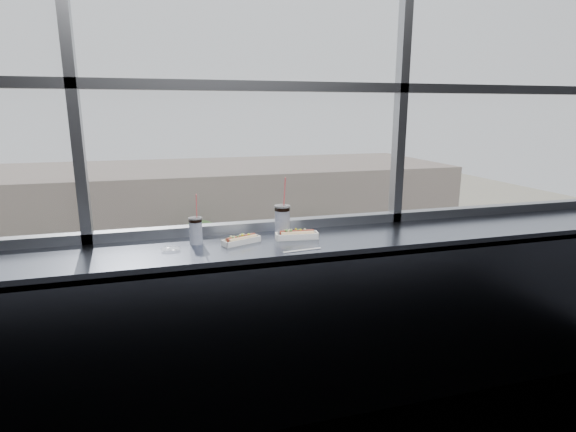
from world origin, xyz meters
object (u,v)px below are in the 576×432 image
object	(u,v)px
pedestrian_d	(299,263)
tree_center	(201,244)
car_far_c	(378,283)
pedestrian_a	(76,298)
car_far_b	(199,304)
car_near_e	(446,336)
car_near_b	(54,398)
tree_right	(321,239)
loose_straw	(302,250)
hotdog_tray_right	(297,235)
pedestrian_c	(243,271)
soda_cup_right	(282,219)
wrapper	(171,249)
tree_left	(24,268)
hotdog_tray_left	(241,240)
soda_cup_left	(196,229)
car_near_c	(174,376)

from	to	relation	value
pedestrian_d	tree_center	size ratio (longest dim) A/B	0.42
car_far_c	pedestrian_a	bearing A→B (deg)	75.84
car_far_b	car_near_e	bearing A→B (deg)	-116.47
car_near_b	tree_right	bearing A→B (deg)	-60.94
loose_straw	tree_center	xyz separation A→B (m)	(1.65, 28.50, -8.43)
hotdog_tray_right	pedestrian_c	bearing A→B (deg)	87.11
car_far_b	car_far_c	bearing A→B (deg)	-83.50
soda_cup_right	tree_center	bearing A→B (deg)	86.59
loose_straw	pedestrian_c	distance (m)	31.46
wrapper	car_near_e	xyz separation A→B (m)	(14.09, 16.30, -11.02)
car_near_b	tree_left	world-z (taller)	tree_left
soda_cup_right	car_near_b	bearing A→B (deg)	109.33
hotdog_tray_left	tree_left	size ratio (longest dim) A/B	0.05
pedestrian_d	tree_center	world-z (taller)	tree_center
hotdog_tray_right	pedestrian_d	size ratio (longest dim) A/B	0.12
soda_cup_right	tree_right	distance (m)	31.39
loose_straw	car_near_e	distance (m)	23.93
loose_straw	wrapper	world-z (taller)	wrapper
car_far_c	tree_center	size ratio (longest dim) A/B	1.10
car_near_e	tree_center	size ratio (longest dim) A/B	1.14
soda_cup_left	wrapper	world-z (taller)	soda_cup_left
car_near_c	soda_cup_left	bearing A→B (deg)	-174.55
hotdog_tray_left	car_far_c	xyz separation A→B (m)	(13.76, 24.26, -11.07)
loose_straw	pedestrian_a	size ratio (longest dim) A/B	0.12
car_near_c	hotdog_tray_right	bearing A→B (deg)	-172.46
tree_right	car_far_c	bearing A→B (deg)	-54.33
hotdog_tray_left	car_far_c	bearing A→B (deg)	38.47
hotdog_tray_left	car_near_e	size ratio (longest dim) A/B	0.04
car_near_b	car_near_e	xyz separation A→B (m)	(19.09, 0.00, 0.05)
soda_cup_right	car_far_b	world-z (taller)	soda_cup_right
hotdog_tray_right	car_far_b	world-z (taller)	hotdog_tray_right
tree_center	soda_cup_right	bearing A→B (deg)	-93.41
soda_cup_left	tree_right	distance (m)	31.58
tree_right	soda_cup_left	bearing A→B (deg)	-111.57
pedestrian_d	hotdog_tray_left	bearing A→B (deg)	-17.98
car_near_b	pedestrian_a	size ratio (longest dim) A/B	3.17
car_near_c	tree_right	size ratio (longest dim) A/B	1.39
soda_cup_left	car_near_e	xyz separation A→B (m)	(13.94, 16.19, -11.10)
hotdog_tray_right	tree_center	bearing A→B (deg)	93.03
wrapper	hotdog_tray_left	bearing A→B (deg)	5.57
soda_cup_left	tree_center	size ratio (longest dim) A/B	0.05
wrapper	car_far_b	distance (m)	26.77
car_near_c	car_near_b	size ratio (longest dim) A/B	1.17
hotdog_tray_left	loose_straw	distance (m)	0.38
pedestrian_c	hotdog_tray_left	bearing A→B (deg)	-99.84
wrapper	tree_center	bearing A→B (deg)	85.25
tree_left	pedestrian_c	bearing A→B (deg)	2.48
car_far_c	tree_right	world-z (taller)	tree_right
car_near_c	tree_center	world-z (taller)	tree_center
hotdog_tray_right	car_far_c	world-z (taller)	hotdog_tray_right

